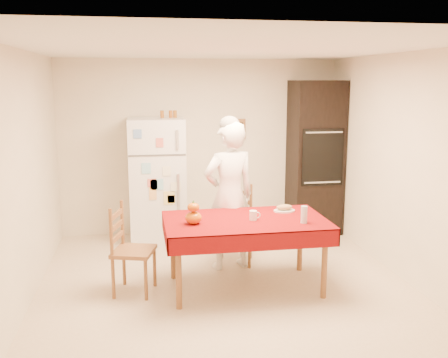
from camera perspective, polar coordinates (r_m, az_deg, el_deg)
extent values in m
plane|color=#C7AE90|center=(5.43, 0.41, -12.64)|extent=(4.50, 4.50, 0.00)
cube|color=beige|center=(7.26, -2.71, 3.68)|extent=(4.00, 0.02, 2.50)
cube|color=beige|center=(2.94, 8.25, -7.60)|extent=(4.00, 0.02, 2.50)
cube|color=beige|center=(5.11, -22.25, -0.30)|extent=(0.02, 4.50, 2.50)
cube|color=beige|center=(5.75, 20.45, 1.03)|extent=(0.02, 4.50, 2.50)
cube|color=white|center=(4.98, 0.45, 14.72)|extent=(4.00, 4.50, 0.02)
cube|color=brown|center=(7.30, 1.60, 5.71)|extent=(0.22, 0.02, 0.30)
cube|color=white|center=(6.91, -7.66, -0.15)|extent=(0.75, 0.70, 1.70)
cube|color=silver|center=(6.46, -5.33, 4.52)|extent=(0.03, 0.03, 0.25)
cube|color=silver|center=(6.59, -5.22, -1.98)|extent=(0.03, 0.03, 0.60)
cube|color=black|center=(7.35, 10.35, 2.42)|extent=(0.70, 0.60, 2.20)
cube|color=black|center=(7.05, 11.22, 2.44)|extent=(0.59, 0.02, 0.80)
cylinder|color=brown|center=(4.92, -5.21, -10.79)|extent=(0.06, 0.06, 0.71)
cylinder|color=brown|center=(5.65, -5.85, -7.86)|extent=(0.06, 0.06, 0.71)
cylinder|color=brown|center=(5.23, 11.40, -9.60)|extent=(0.06, 0.06, 0.71)
cylinder|color=brown|center=(5.93, 8.69, -7.03)|extent=(0.06, 0.06, 0.71)
cube|color=brown|center=(5.27, 2.46, -4.96)|extent=(1.60, 0.90, 0.04)
cube|color=#5D0509|center=(5.26, 2.46, -4.68)|extent=(1.70, 1.00, 0.01)
cylinder|color=brown|center=(5.99, -0.54, -8.11)|extent=(0.04, 0.04, 0.43)
cylinder|color=brown|center=(6.31, -0.25, -7.10)|extent=(0.04, 0.04, 0.43)
cylinder|color=brown|center=(5.97, 2.94, -8.19)|extent=(0.04, 0.04, 0.43)
cylinder|color=brown|center=(6.29, 3.05, -7.17)|extent=(0.04, 0.04, 0.43)
cube|color=brown|center=(6.07, 1.31, -5.53)|extent=(0.51, 0.49, 0.04)
cube|color=brown|center=(6.16, 1.42, -2.85)|extent=(0.36, 0.12, 0.50)
cylinder|color=brown|center=(5.19, -8.93, -11.34)|extent=(0.04, 0.04, 0.43)
cylinder|color=brown|center=(5.29, -12.55, -11.05)|extent=(0.04, 0.04, 0.43)
cylinder|color=brown|center=(5.52, -7.94, -9.94)|extent=(0.04, 0.04, 0.43)
cylinder|color=brown|center=(5.61, -11.36, -9.71)|extent=(0.04, 0.04, 0.43)
cube|color=brown|center=(5.32, -10.28, -8.14)|extent=(0.50, 0.51, 0.04)
cube|color=brown|center=(5.29, -12.14, -5.46)|extent=(0.13, 0.35, 0.50)
imported|color=white|center=(5.82, 0.62, -1.95)|extent=(0.72, 0.56, 1.74)
cylinder|color=white|center=(5.22, 3.35, -4.17)|extent=(0.08, 0.08, 0.10)
ellipsoid|color=#D45505|center=(5.08, -3.51, -4.44)|extent=(0.17, 0.17, 0.13)
ellipsoid|color=#D85005|center=(5.05, -3.52, -3.24)|extent=(0.12, 0.12, 0.09)
cylinder|color=silver|center=(5.16, 9.13, -4.04)|extent=(0.07, 0.07, 0.18)
cylinder|color=silver|center=(5.60, 6.90, -3.62)|extent=(0.24, 0.24, 0.02)
ellipsoid|color=#A1774F|center=(5.59, 6.91, -3.22)|extent=(0.18, 0.10, 0.06)
cylinder|color=brown|center=(6.84, -7.09, 7.37)|extent=(0.05, 0.05, 0.10)
cylinder|color=#96501B|center=(6.85, -6.11, 7.39)|extent=(0.05, 0.05, 0.10)
cylinder|color=brown|center=(6.85, -5.62, 7.40)|extent=(0.05, 0.05, 0.10)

